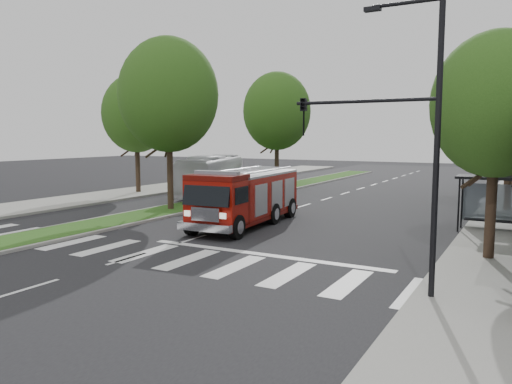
# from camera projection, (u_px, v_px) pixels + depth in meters

# --- Properties ---
(ground) EXTENTS (140.00, 140.00, 0.00)m
(ground) POSITION_uv_depth(u_px,v_px,m) (192.00, 239.00, 21.56)
(ground) COLOR black
(ground) RESTS_ON ground
(sidewalk_left) EXTENTS (5.00, 80.00, 0.15)m
(sidewalk_left) POSITION_uv_depth(u_px,v_px,m) (115.00, 195.00, 37.25)
(sidewalk_left) COLOR gray
(sidewalk_left) RESTS_ON ground
(median) EXTENTS (3.00, 50.00, 0.15)m
(median) POSITION_uv_depth(u_px,v_px,m) (265.00, 191.00, 40.08)
(median) COLOR gray
(median) RESTS_ON ground
(bus_shelter) EXTENTS (3.20, 1.60, 2.61)m
(bus_shelter) POSITION_uv_depth(u_px,v_px,m) (494.00, 188.00, 23.00)
(bus_shelter) COLOR black
(bus_shelter) RESTS_ON ground
(tree_right_near) EXTENTS (4.40, 4.40, 8.05)m
(tree_right_near) POSITION_uv_depth(u_px,v_px,m) (496.00, 105.00, 17.13)
(tree_right_near) COLOR black
(tree_right_near) RESTS_ON ground
(tree_right_mid) EXTENTS (5.60, 5.60, 9.72)m
(tree_right_mid) POSITION_uv_depth(u_px,v_px,m) (512.00, 99.00, 27.44)
(tree_right_mid) COLOR black
(tree_right_mid) RESTS_ON ground
(tree_median_near) EXTENTS (5.80, 5.80, 10.16)m
(tree_median_near) POSITION_uv_depth(u_px,v_px,m) (169.00, 95.00, 28.91)
(tree_median_near) COLOR black
(tree_median_near) RESTS_ON ground
(tree_median_far) EXTENTS (5.60, 5.60, 9.72)m
(tree_median_far) POSITION_uv_depth(u_px,v_px,m) (277.00, 111.00, 41.11)
(tree_median_far) COLOR black
(tree_median_far) RESTS_ON ground
(tree_left_mid) EXTENTS (5.20, 5.20, 9.16)m
(tree_left_mid) POSITION_uv_depth(u_px,v_px,m) (136.00, 114.00, 38.06)
(tree_left_mid) COLOR black
(tree_left_mid) RESTS_ON ground
(streetlight_right_near) EXTENTS (4.08, 0.22, 8.00)m
(streetlight_right_near) POSITION_uv_depth(u_px,v_px,m) (403.00, 128.00, 13.36)
(streetlight_right_near) COLOR black
(streetlight_right_near) RESTS_ON ground
(streetlight_right_far) EXTENTS (2.11, 0.20, 8.00)m
(streetlight_right_far) POSITION_uv_depth(u_px,v_px,m) (494.00, 136.00, 33.43)
(streetlight_right_far) COLOR black
(streetlight_right_far) RESTS_ON ground
(fire_engine) EXTENTS (3.15, 8.57, 2.92)m
(fire_engine) POSITION_uv_depth(u_px,v_px,m) (246.00, 198.00, 24.80)
(fire_engine) COLOR #530904
(fire_engine) RESTS_ON ground
(city_bus) EXTENTS (5.76, 10.98, 2.99)m
(city_bus) POSITION_uv_depth(u_px,v_px,m) (211.00, 175.00, 37.64)
(city_bus) COLOR silver
(city_bus) RESTS_ON ground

